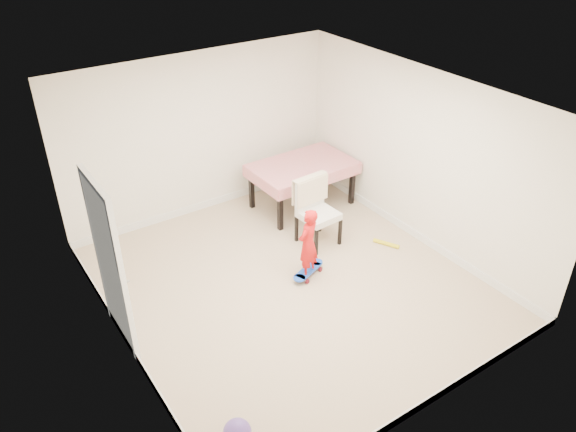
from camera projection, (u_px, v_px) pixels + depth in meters
ground at (290, 284)px, 7.62m from camera, size 5.00×5.00×0.00m
ceiling at (291, 102)px, 6.28m from camera, size 4.50×5.00×0.04m
wall_back at (201, 135)px, 8.70m from camera, size 4.50×0.04×2.60m
wall_front at (441, 312)px, 5.19m from camera, size 4.50×0.04×2.60m
wall_left at (115, 260)px, 5.88m from camera, size 0.04×5.00×2.60m
wall_right at (419, 158)px, 8.01m from camera, size 0.04×5.00×2.60m
door at (110, 267)px, 6.24m from camera, size 0.11×0.94×2.11m
baseboard_back at (206, 204)px, 9.36m from camera, size 4.50×0.02×0.12m
baseboard_front at (424, 403)px, 5.83m from camera, size 4.50×0.02×0.12m
baseboard_left at (131, 347)px, 6.52m from camera, size 0.02×5.00×0.12m
baseboard_right at (410, 231)px, 8.66m from camera, size 0.02×5.00×0.12m
dining_table at (302, 185)px, 9.25m from camera, size 1.65×1.06×0.77m
dining_chair at (319, 213)px, 8.22m from camera, size 0.60×0.68×1.03m
skateboard at (308, 272)px, 7.78m from camera, size 0.65×0.43×0.09m
child at (308, 246)px, 7.51m from camera, size 0.44×0.38×1.02m
foam_toy at (386, 244)px, 8.41m from camera, size 0.24×0.38×0.06m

